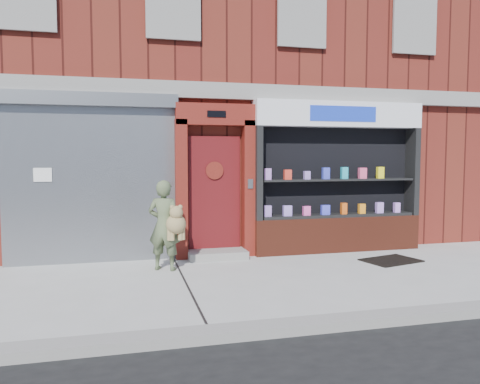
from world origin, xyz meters
name	(u,v)px	position (x,y,z in m)	size (l,w,h in m)	color
ground	(285,279)	(0.00, 0.00, 0.00)	(80.00, 80.00, 0.00)	#9E9E99
curb	(350,322)	(0.00, -2.15, 0.06)	(60.00, 0.30, 0.12)	gray
building	(213,81)	(0.00, 5.99, 4.00)	(12.00, 8.16, 8.00)	#5F1C15
shutter_bay	(91,168)	(-3.00, 1.93, 1.72)	(3.10, 0.30, 3.04)	gray
red_door_bay	(215,181)	(-0.75, 1.86, 1.46)	(1.52, 0.58, 2.90)	#5D1610
pharmacy_bay	(337,184)	(1.75, 1.81, 1.37)	(3.50, 0.41, 3.00)	maroon
woman	(166,225)	(-1.76, 1.01, 0.77)	(0.68, 0.62, 1.53)	#556341
doormat	(391,260)	(2.30, 0.70, 0.01)	(0.99, 0.69, 0.02)	black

